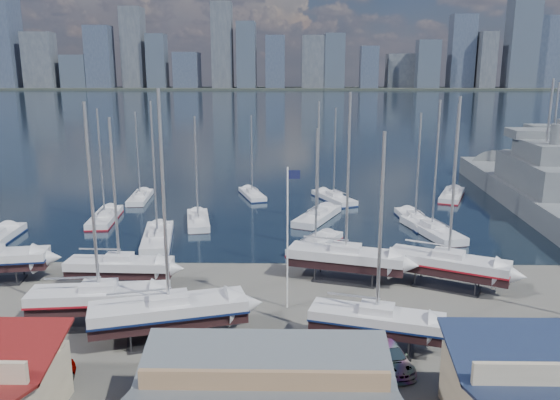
{
  "coord_description": "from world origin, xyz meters",
  "views": [
    {
      "loc": [
        1.17,
        -48.85,
        17.57
      ],
      "look_at": [
        0.11,
        8.0,
        4.32
      ],
      "focal_mm": 35.0,
      "sensor_mm": 36.0,
      "label": 1
    }
  ],
  "objects_px": {
    "naval_ship_east": "(540,196)",
    "naval_ship_west": "(549,174)",
    "car_a": "(50,381)",
    "flagpole": "(288,229)"
  },
  "relations": [
    {
      "from": "naval_ship_west",
      "to": "flagpole",
      "type": "xyz_separation_m",
      "value": [
        -41.89,
        -48.43,
        4.57
      ]
    },
    {
      "from": "flagpole",
      "to": "naval_ship_west",
      "type": "bearing_deg",
      "value": 49.14
    },
    {
      "from": "naval_ship_east",
      "to": "flagpole",
      "type": "xyz_separation_m",
      "value": [
        -33.28,
        -31.99,
        4.56
      ]
    },
    {
      "from": "naval_ship_east",
      "to": "flagpole",
      "type": "distance_m",
      "value": 46.39
    },
    {
      "from": "naval_ship_east",
      "to": "car_a",
      "type": "height_order",
      "value": "naval_ship_east"
    },
    {
      "from": "naval_ship_west",
      "to": "car_a",
      "type": "distance_m",
      "value": 81.67
    },
    {
      "from": "flagpole",
      "to": "car_a",
      "type": "bearing_deg",
      "value": -138.67
    },
    {
      "from": "naval_ship_east",
      "to": "naval_ship_west",
      "type": "xyz_separation_m",
      "value": [
        8.61,
        16.44,
        -0.01
      ]
    },
    {
      "from": "naval_ship_east",
      "to": "naval_ship_west",
      "type": "height_order",
      "value": "naval_ship_east"
    },
    {
      "from": "naval_ship_east",
      "to": "car_a",
      "type": "relative_size",
      "value": 13.2
    }
  ]
}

